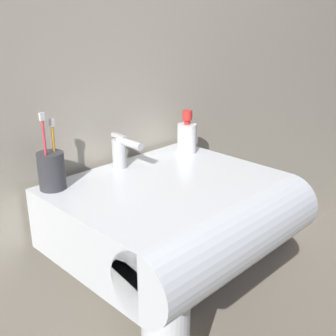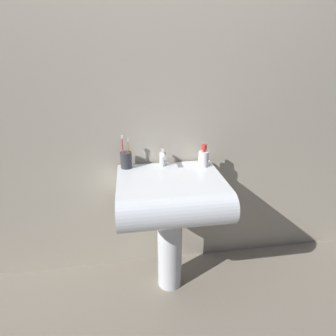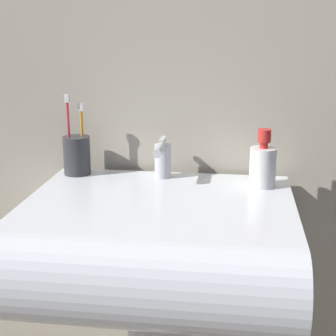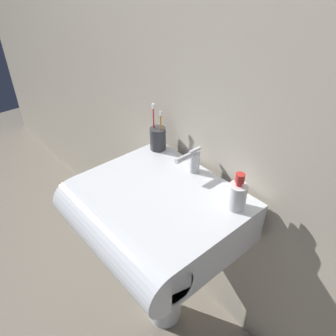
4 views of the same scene
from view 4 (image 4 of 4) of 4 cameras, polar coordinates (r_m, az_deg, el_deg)
ground_plane at (r=1.83m, az=-0.57°, el=-24.04°), size 6.00×6.00×0.00m
wall_back at (r=1.20m, az=9.39°, el=16.51°), size 5.00×0.05×2.40m
sink_pedestal at (r=1.57m, az=-0.64°, el=-18.08°), size 0.16×0.16×0.63m
sink_basin at (r=1.24m, az=-2.99°, el=-8.34°), size 0.60×0.54×0.17m
faucet at (r=1.29m, az=4.32°, el=1.32°), size 0.04×0.13×0.10m
toothbrush_cup at (r=1.44m, az=-1.77°, el=5.22°), size 0.07×0.07×0.21m
soap_bottle at (r=1.14m, az=11.98°, el=-4.62°), size 0.06×0.06×0.14m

